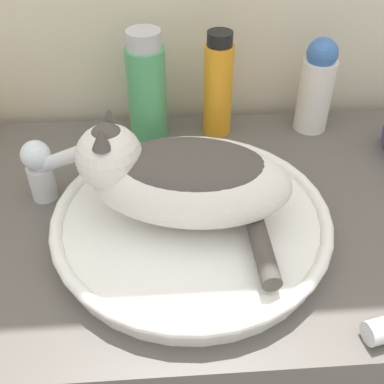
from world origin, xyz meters
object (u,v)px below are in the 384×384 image
at_px(faucet, 45,166).
at_px(shampoo_bottle_tall, 218,86).
at_px(lotion_bottle_white, 316,86).
at_px(cat, 181,177).
at_px(mouthwash_bottle, 147,88).

relative_size(faucet, shampoo_bottle_tall, 0.67).
bearing_deg(lotion_bottle_white, cat, -133.95).
bearing_deg(cat, shampoo_bottle_tall, -97.80).
bearing_deg(mouthwash_bottle, lotion_bottle_white, 0.00).
relative_size(cat, shampoo_bottle_tall, 1.54).
height_order(cat, lotion_bottle_white, cat).
xyz_separation_m(shampoo_bottle_tall, mouthwash_bottle, (-0.14, 0.00, 0.00)).
distance_m(cat, mouthwash_bottle, 0.30).
distance_m(shampoo_bottle_tall, mouthwash_bottle, 0.14).
relative_size(cat, mouthwash_bottle, 1.49).
bearing_deg(shampoo_bottle_tall, mouthwash_bottle, 180.00).
xyz_separation_m(lotion_bottle_white, shampoo_bottle_tall, (-0.20, 0.00, 0.01)).
distance_m(faucet, lotion_bottle_white, 0.54).
bearing_deg(mouthwash_bottle, faucet, -131.04).
bearing_deg(cat, mouthwash_bottle, -71.34).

